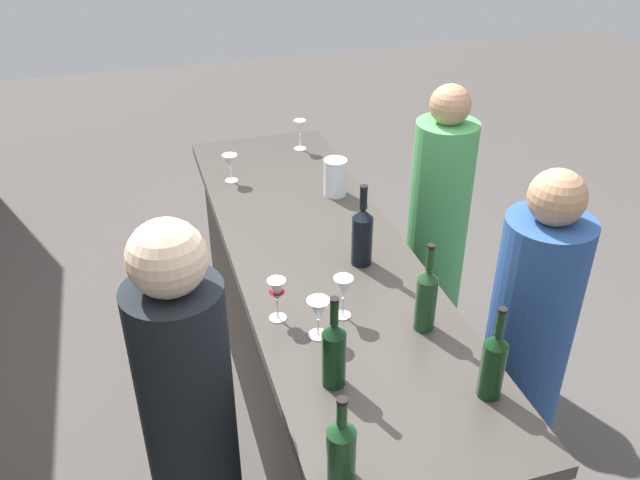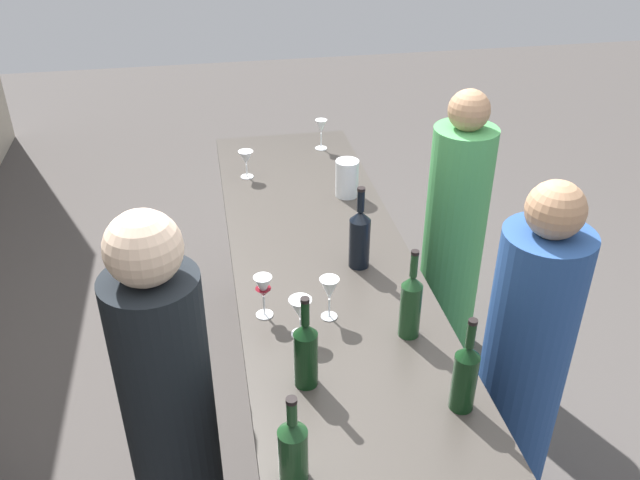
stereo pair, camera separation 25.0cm
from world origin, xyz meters
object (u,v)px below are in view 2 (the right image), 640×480
at_px(wine_glass_far_center, 263,289).
at_px(person_server_behind, 171,422).
at_px(wine_glass_near_center, 329,290).
at_px(water_pitcher, 347,178).
at_px(wine_bottle_second_left_dark_green, 465,375).
at_px(wine_glass_near_left, 321,128).
at_px(wine_bottle_rightmost_near_black, 360,237).
at_px(wine_glass_near_right, 300,310).
at_px(wine_bottle_center_dark_green, 306,352).
at_px(wine_bottle_second_right_olive_green, 411,304).
at_px(wine_glass_far_left, 246,159).
at_px(person_center_guest, 454,237).
at_px(wine_bottle_leftmost_olive_green, 293,449).
at_px(person_left_guest, 523,365).

xyz_separation_m(wine_glass_far_center, person_server_behind, (-0.19, 0.35, -0.37)).
xyz_separation_m(wine_glass_near_center, water_pitcher, (0.88, -0.25, -0.03)).
bearing_deg(wine_bottle_second_left_dark_green, wine_glass_near_left, 1.93).
bearing_deg(wine_bottle_rightmost_near_black, wine_glass_near_right, 142.74).
bearing_deg(wine_bottle_center_dark_green, wine_glass_far_center, 13.84).
height_order(wine_glass_near_right, person_server_behind, person_server_behind).
xyz_separation_m(wine_bottle_center_dark_green, wine_bottle_second_right_olive_green, (0.17, -0.37, 0.00)).
distance_m(wine_glass_near_right, water_pitcher, 1.02).
xyz_separation_m(wine_bottle_second_left_dark_green, wine_bottle_rightmost_near_black, (0.78, 0.12, 0.01)).
distance_m(wine_bottle_second_left_dark_green, wine_glass_far_center, 0.74).
bearing_deg(person_server_behind, wine_glass_near_right, -14.31).
bearing_deg(wine_glass_near_center, wine_glass_near_right, 124.60).
relative_size(wine_glass_far_left, person_center_guest, 0.09).
bearing_deg(wine_bottle_rightmost_near_black, wine_bottle_second_right_olive_green, -171.13).
distance_m(wine_bottle_center_dark_green, water_pitcher, 1.25).
bearing_deg(wine_bottle_second_left_dark_green, wine_glass_near_right, 45.11).
bearing_deg(wine_glass_near_right, wine_glass_far_center, 40.25).
height_order(wine_bottle_center_dark_green, wine_glass_far_left, wine_bottle_center_dark_green).
bearing_deg(wine_glass_far_left, wine_bottle_leftmost_olive_green, 178.83).
height_order(person_center_guest, person_server_behind, person_server_behind).
height_order(wine_bottle_rightmost_near_black, person_left_guest, person_left_guest).
distance_m(wine_bottle_rightmost_near_black, person_center_guest, 1.01).
distance_m(wine_bottle_second_left_dark_green, water_pitcher, 1.36).
xyz_separation_m(wine_glass_far_left, person_server_behind, (-1.29, 0.38, -0.36)).
height_order(water_pitcher, person_left_guest, person_left_guest).
bearing_deg(wine_bottle_leftmost_olive_green, wine_glass_near_center, -18.77).
bearing_deg(person_left_guest, wine_glass_near_center, -12.74).
bearing_deg(wine_glass_near_left, person_center_guest, -129.55).
bearing_deg(wine_bottle_leftmost_olive_green, wine_glass_near_right, -10.78).
height_order(wine_bottle_second_right_olive_green, water_pitcher, wine_bottle_second_right_olive_green).
bearing_deg(wine_bottle_leftmost_olive_green, person_server_behind, 34.40).
bearing_deg(wine_bottle_second_right_olive_green, person_server_behind, 90.12).
xyz_separation_m(wine_bottle_second_left_dark_green, wine_glass_near_right, (0.41, 0.41, -0.02)).
xyz_separation_m(wine_bottle_rightmost_near_black, wine_glass_near_left, (1.12, -0.06, -0.01)).
bearing_deg(wine_glass_far_center, wine_bottle_second_left_dark_green, -135.98).
xyz_separation_m(wine_bottle_leftmost_olive_green, person_server_behind, (0.51, 0.35, -0.37)).
xyz_separation_m(wine_glass_near_left, wine_glass_far_center, (-1.37, 0.45, -0.01)).
height_order(wine_bottle_second_left_dark_green, wine_bottle_center_dark_green, same).
bearing_deg(person_left_guest, wine_bottle_rightmost_near_black, -40.01).
distance_m(wine_glass_near_center, wine_glass_near_right, 0.14).
distance_m(wine_bottle_leftmost_olive_green, person_center_guest, 1.94).
height_order(wine_bottle_rightmost_near_black, person_server_behind, person_server_behind).
height_order(wine_glass_far_center, person_server_behind, person_server_behind).
relative_size(wine_bottle_leftmost_olive_green, person_server_behind, 0.18).
xyz_separation_m(wine_glass_near_left, wine_glass_far_left, (-0.27, 0.42, -0.02)).
bearing_deg(wine_bottle_leftmost_olive_green, wine_glass_far_center, -0.05).
bearing_deg(wine_bottle_second_right_olive_green, wine_glass_near_right, 80.26).
xyz_separation_m(wine_bottle_second_left_dark_green, person_left_guest, (0.45, -0.46, -0.44)).
distance_m(wine_bottle_second_right_olive_green, wine_glass_far_center, 0.50).
height_order(wine_glass_near_center, person_center_guest, person_center_guest).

